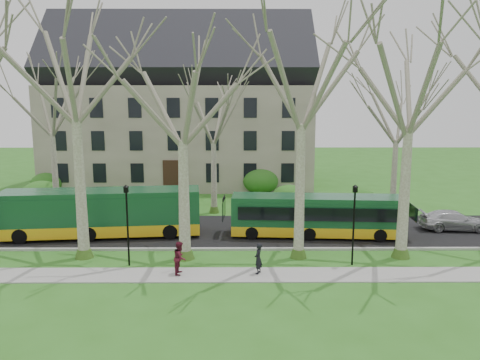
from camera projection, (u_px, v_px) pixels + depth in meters
name	position (u px, v px, depth m)	size (l,w,h in m)	color
ground	(241.00, 259.00, 26.14)	(120.00, 120.00, 0.00)	#2F671D
sidewalk	(241.00, 275.00, 23.67)	(70.00, 2.00, 0.06)	gray
road	(240.00, 231.00, 31.55)	(80.00, 8.00, 0.06)	black
curb	(240.00, 249.00, 27.60)	(80.00, 0.25, 0.14)	#A5A39E
building	(181.00, 106.00, 48.35)	(26.50, 12.20, 16.00)	gray
tree_row_verge	(241.00, 133.00, 25.23)	(49.00, 7.00, 14.00)	gray
tree_row_far	(222.00, 136.00, 35.93)	(33.00, 7.00, 12.00)	gray
lamp_row	(241.00, 219.00, 24.71)	(36.22, 0.22, 4.30)	black
hedges	(185.00, 192.00, 39.73)	(30.60, 8.60, 2.00)	#195A19
bus_lead	(102.00, 212.00, 30.05)	(12.47, 2.60, 3.12)	#154B28
bus_follow	(317.00, 215.00, 30.06)	(10.90, 2.27, 2.73)	#154B28
sedan	(454.00, 220.00, 31.60)	(1.82, 4.48, 1.30)	#B7B7BC
pedestrian_a	(258.00, 258.00, 23.67)	(0.58, 0.38, 1.58)	black
pedestrian_b	(180.00, 258.00, 23.64)	(0.82, 0.64, 1.68)	#521222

